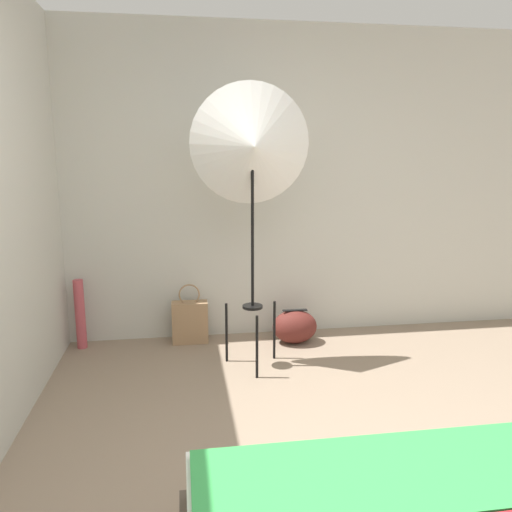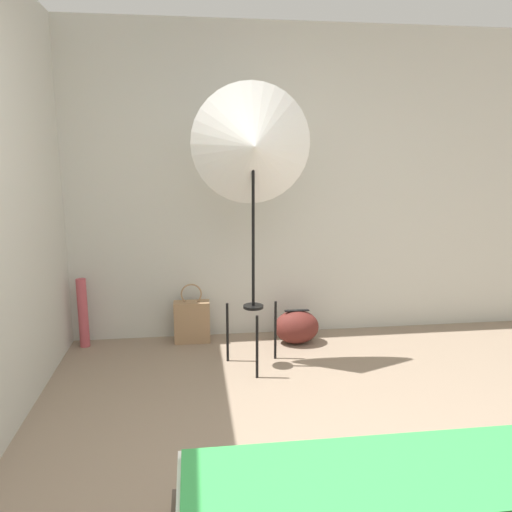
% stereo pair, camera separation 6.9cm
% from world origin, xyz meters
% --- Properties ---
extents(wall_back, '(8.00, 0.05, 2.60)m').
position_xyz_m(wall_back, '(0.00, 2.61, 1.30)').
color(wall_back, beige).
rests_on(wall_back, ground_plane).
extents(photo_umbrella, '(0.86, 0.38, 2.06)m').
position_xyz_m(photo_umbrella, '(-0.13, 1.89, 1.61)').
color(photo_umbrella, black).
rests_on(photo_umbrella, ground_plane).
extents(tote_bag, '(0.30, 0.13, 0.50)m').
position_xyz_m(tote_bag, '(-0.58, 2.43, 0.18)').
color(tote_bag, '#9E7A56').
rests_on(tote_bag, ground_plane).
extents(duffel_bag, '(0.37, 0.28, 0.29)m').
position_xyz_m(duffel_bag, '(0.29, 2.29, 0.14)').
color(duffel_bag, '#5B231E').
rests_on(duffel_bag, ground_plane).
extents(paper_roll, '(0.08, 0.08, 0.57)m').
position_xyz_m(paper_roll, '(-1.46, 2.44, 0.29)').
color(paper_roll, '#BC4C56').
rests_on(paper_roll, ground_plane).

